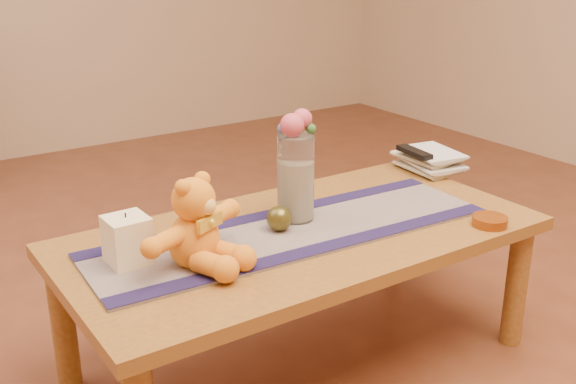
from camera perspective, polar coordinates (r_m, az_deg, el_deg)
floor at (r=2.24m, az=1.10°, el=-13.84°), size 5.50×5.50×0.00m
coffee_table_top at (r=2.03m, az=1.17°, el=-3.71°), size 1.40×0.70×0.04m
table_leg_fr at (r=2.35m, az=18.38°, el=-7.41°), size 0.07×0.07×0.41m
table_leg_bl at (r=2.13m, az=-18.10°, el=-10.34°), size 0.07×0.07×0.41m
table_leg_br at (r=2.70m, az=8.78°, el=-2.92°), size 0.07×0.07×0.41m
persian_runner at (r=2.00m, az=0.38°, el=-3.30°), size 1.22×0.41×0.01m
runner_border_near at (r=1.89m, az=2.69°, el=-4.66°), size 1.20×0.12×0.00m
runner_border_far at (r=2.11m, az=-1.67°, el=-1.84°), size 1.20×0.12×0.00m
teddy_bear at (r=1.78m, az=-7.85°, el=-2.49°), size 0.41×0.38×0.23m
pillar_candle at (r=1.83m, az=-13.14°, el=-3.89°), size 0.11×0.11×0.13m
candle_wick at (r=1.80m, az=-13.31°, el=-1.88°), size 0.00×0.00×0.01m
glass_vase at (r=2.04m, az=0.64°, el=1.19°), size 0.11×0.11×0.26m
potpourri_fill at (r=2.05m, az=0.63°, el=0.16°), size 0.09×0.09×0.18m
rose_left at (r=1.97m, az=0.34°, el=5.54°), size 0.07×0.07×0.07m
rose_right at (r=2.01m, az=1.17°, el=6.09°), size 0.06×0.06×0.06m
blue_flower_back at (r=2.03m, az=0.33°, el=5.74°), size 0.04×0.04×0.04m
blue_flower_side at (r=2.00m, az=-0.39°, el=5.27°), size 0.04×0.04×0.04m
leaf_sprig at (r=2.00m, az=1.93°, el=5.25°), size 0.03×0.03×0.03m
bronze_ball at (r=1.99m, az=-0.72°, el=-2.20°), size 0.09×0.09×0.07m
book_bottom at (r=2.55m, az=10.17°, el=1.72°), size 0.18×0.23×0.02m
book_lower at (r=2.54m, az=10.34°, el=2.12°), size 0.21×0.25×0.02m
book_upper at (r=2.53m, az=10.07°, el=2.54°), size 0.17×0.22×0.02m
book_top at (r=2.53m, az=10.35°, el=2.95°), size 0.20×0.25×0.02m
tv_remote at (r=2.52m, az=10.41°, el=3.27°), size 0.06×0.16×0.02m
amber_dish at (r=2.14m, az=16.36°, el=-2.32°), size 0.11×0.11×0.03m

